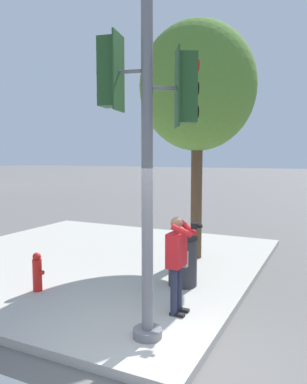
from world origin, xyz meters
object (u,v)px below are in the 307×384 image
(fire_hydrant, at_px, (37,272))
(trash_bin, at_px, (183,261))
(traffic_signal_pole, at_px, (148,131))
(street_tree, at_px, (198,88))
(person_photographer, at_px, (178,257))

(fire_hydrant, relative_size, trash_bin, 0.77)
(traffic_signal_pole, height_order, street_tree, street_tree)
(fire_hydrant, height_order, trash_bin, trash_bin)
(traffic_signal_pole, bearing_deg, trash_bin, 8.38)
(street_tree, distance_m, trash_bin, 4.23)
(traffic_signal_pole, distance_m, person_photographer, 2.13)
(traffic_signal_pole, xyz_separation_m, trash_bin, (2.15, 0.32, -2.38))
(person_photographer, height_order, street_tree, street_tree)
(person_photographer, bearing_deg, trash_bin, 17.63)
(person_photographer, relative_size, fire_hydrant, 2.14)
(street_tree, bearing_deg, fire_hydrant, 151.67)
(trash_bin, bearing_deg, traffic_signal_pole, -171.62)
(street_tree, bearing_deg, trash_bin, -167.76)
(street_tree, bearing_deg, traffic_signal_pole, -169.73)
(trash_bin, bearing_deg, fire_hydrant, 122.36)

